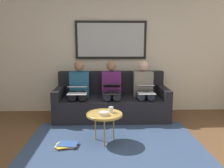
{
  "coord_description": "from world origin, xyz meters",
  "views": [
    {
      "loc": [
        0.11,
        2.3,
        1.46
      ],
      "look_at": [
        0.0,
        -1.7,
        0.75
      ],
      "focal_mm": 35.94,
      "sensor_mm": 36.0,
      "label": 1
    }
  ],
  "objects_px": {
    "coffee_table": "(104,115)",
    "person_middle": "(112,88)",
    "cup": "(111,110)",
    "person_left": "(144,88)",
    "magazine_stack": "(67,145)",
    "laptop_silver": "(146,89)",
    "bowl": "(104,114)",
    "couch": "(111,102)",
    "framed_mirror": "(111,40)",
    "laptop_white": "(78,90)",
    "person_right": "(79,88)",
    "laptop_black": "(112,89)"
  },
  "relations": [
    {
      "from": "cup",
      "to": "person_right",
      "type": "height_order",
      "value": "person_right"
    },
    {
      "from": "coffee_table",
      "to": "person_left",
      "type": "distance_m",
      "value": 1.4
    },
    {
      "from": "laptop_black",
      "to": "magazine_stack",
      "type": "relative_size",
      "value": 1.15
    },
    {
      "from": "laptop_black",
      "to": "magazine_stack",
      "type": "height_order",
      "value": "laptop_black"
    },
    {
      "from": "coffee_table",
      "to": "person_left",
      "type": "bearing_deg",
      "value": -124.0
    },
    {
      "from": "cup",
      "to": "laptop_silver",
      "type": "bearing_deg",
      "value": -128.65
    },
    {
      "from": "couch",
      "to": "person_right",
      "type": "height_order",
      "value": "person_right"
    },
    {
      "from": "couch",
      "to": "magazine_stack",
      "type": "relative_size",
      "value": 6.51
    },
    {
      "from": "couch",
      "to": "person_right",
      "type": "bearing_deg",
      "value": 6.13
    },
    {
      "from": "person_right",
      "to": "person_left",
      "type": "bearing_deg",
      "value": 180.0
    },
    {
      "from": "laptop_silver",
      "to": "laptop_black",
      "type": "distance_m",
      "value": 0.64
    },
    {
      "from": "framed_mirror",
      "to": "person_middle",
      "type": "xyz_separation_m",
      "value": [
        0.0,
        0.46,
        -0.94
      ]
    },
    {
      "from": "cup",
      "to": "laptop_white",
      "type": "relative_size",
      "value": 0.25
    },
    {
      "from": "coffee_table",
      "to": "person_right",
      "type": "xyz_separation_m",
      "value": [
        0.51,
        -1.15,
        0.18
      ]
    },
    {
      "from": "coffee_table",
      "to": "laptop_white",
      "type": "distance_m",
      "value": 1.05
    },
    {
      "from": "person_middle",
      "to": "magazine_stack",
      "type": "xyz_separation_m",
      "value": [
        0.68,
        1.3,
        -0.58
      ]
    },
    {
      "from": "couch",
      "to": "laptop_white",
      "type": "xyz_separation_m",
      "value": [
        0.64,
        0.32,
        0.31
      ]
    },
    {
      "from": "bowl",
      "to": "couch",
      "type": "bearing_deg",
      "value": -96.44
    },
    {
      "from": "person_middle",
      "to": "coffee_table",
      "type": "bearing_deg",
      "value": 83.3
    },
    {
      "from": "cup",
      "to": "laptop_silver",
      "type": "relative_size",
      "value": 0.25
    },
    {
      "from": "person_left",
      "to": "person_right",
      "type": "distance_m",
      "value": 1.28
    },
    {
      "from": "person_left",
      "to": "bowl",
      "type": "bearing_deg",
      "value": 57.08
    },
    {
      "from": "person_middle",
      "to": "bowl",
      "type": "bearing_deg",
      "value": 83.2
    },
    {
      "from": "couch",
      "to": "cup",
      "type": "bearing_deg",
      "value": 88.21
    },
    {
      "from": "cup",
      "to": "laptop_silver",
      "type": "distance_m",
      "value": 1.09
    },
    {
      "from": "magazine_stack",
      "to": "person_left",
      "type": "bearing_deg",
      "value": -135.56
    },
    {
      "from": "coffee_table",
      "to": "laptop_white",
      "type": "relative_size",
      "value": 1.52
    },
    {
      "from": "person_left",
      "to": "laptop_silver",
      "type": "height_order",
      "value": "person_left"
    },
    {
      "from": "bowl",
      "to": "person_middle",
      "type": "distance_m",
      "value": 1.23
    },
    {
      "from": "person_middle",
      "to": "person_right",
      "type": "height_order",
      "value": "same"
    },
    {
      "from": "cup",
      "to": "person_left",
      "type": "bearing_deg",
      "value": -121.91
    },
    {
      "from": "bowl",
      "to": "laptop_white",
      "type": "relative_size",
      "value": 0.43
    },
    {
      "from": "framed_mirror",
      "to": "person_left",
      "type": "height_order",
      "value": "framed_mirror"
    },
    {
      "from": "bowl",
      "to": "person_left",
      "type": "distance_m",
      "value": 1.45
    },
    {
      "from": "person_middle",
      "to": "framed_mirror",
      "type": "bearing_deg",
      "value": -90.0
    },
    {
      "from": "person_left",
      "to": "laptop_silver",
      "type": "relative_size",
      "value": 3.17
    },
    {
      "from": "coffee_table",
      "to": "person_middle",
      "type": "bearing_deg",
      "value": -96.7
    },
    {
      "from": "person_left",
      "to": "person_middle",
      "type": "bearing_deg",
      "value": 0.0
    },
    {
      "from": "person_right",
      "to": "laptop_white",
      "type": "relative_size",
      "value": 3.2
    },
    {
      "from": "person_left",
      "to": "magazine_stack",
      "type": "relative_size",
      "value": 3.38
    },
    {
      "from": "laptop_black",
      "to": "person_left",
      "type": "bearing_deg",
      "value": -160.33
    },
    {
      "from": "framed_mirror",
      "to": "person_left",
      "type": "bearing_deg",
      "value": 144.48
    },
    {
      "from": "laptop_silver",
      "to": "person_right",
      "type": "relative_size",
      "value": 0.32
    },
    {
      "from": "framed_mirror",
      "to": "coffee_table",
      "type": "height_order",
      "value": "framed_mirror"
    },
    {
      "from": "coffee_table",
      "to": "person_left",
      "type": "xyz_separation_m",
      "value": [
        -0.77,
        -1.15,
        0.18
      ]
    },
    {
      "from": "couch",
      "to": "magazine_stack",
      "type": "distance_m",
      "value": 1.55
    },
    {
      "from": "framed_mirror",
      "to": "coffee_table",
      "type": "xyz_separation_m",
      "value": [
        0.13,
        1.61,
        -1.12
      ]
    },
    {
      "from": "bowl",
      "to": "magazine_stack",
      "type": "distance_m",
      "value": 0.7
    },
    {
      "from": "couch",
      "to": "cup",
      "type": "relative_size",
      "value": 24.44
    },
    {
      "from": "person_left",
      "to": "laptop_white",
      "type": "relative_size",
      "value": 3.2
    }
  ]
}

